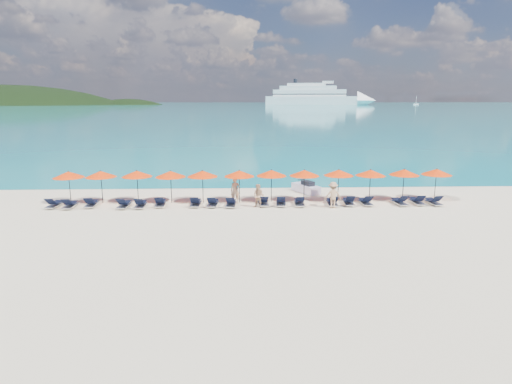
{
  "coord_description": "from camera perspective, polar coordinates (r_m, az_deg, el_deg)",
  "views": [
    {
      "loc": [
        -0.97,
        -23.59,
        6.98
      ],
      "look_at": [
        0.0,
        3.0,
        1.2
      ],
      "focal_mm": 30.0,
      "sensor_mm": 36.0,
      "label": 1
    }
  ],
  "objects": [
    {
      "name": "lounger_3",
      "position": [
        29.4,
        -17.17,
        -1.56
      ],
      "size": [
        0.7,
        1.73,
        0.66
      ],
      "rotation": [
        0.0,
        0.0,
        -0.05
      ],
      "color": "silver",
      "rests_on": "ground"
    },
    {
      "name": "lounger_1",
      "position": [
        30.58,
        -23.57,
        -1.52
      ],
      "size": [
        0.68,
        1.72,
        0.66
      ],
      "rotation": [
        0.0,
        0.0,
        0.03
      ],
      "color": "silver",
      "rests_on": "ground"
    },
    {
      "name": "lounger_4",
      "position": [
        29.15,
        -15.12,
        -1.55
      ],
      "size": [
        0.68,
        1.72,
        0.66
      ],
      "rotation": [
        0.0,
        0.0,
        0.04
      ],
      "color": "silver",
      "rests_on": "ground"
    },
    {
      "name": "lounger_16",
      "position": [
        31.02,
        20.67,
        -1.1
      ],
      "size": [
        0.65,
        1.71,
        0.66
      ],
      "rotation": [
        0.0,
        0.0,
        -0.02
      ],
      "color": "silver",
      "rests_on": "ground"
    },
    {
      "name": "umbrella_11",
      "position": [
        32.44,
        22.94,
        2.48
      ],
      "size": [
        2.1,
        2.1,
        2.28
      ],
      "color": "black",
      "rests_on": "ground"
    },
    {
      "name": "jetski",
      "position": [
        32.81,
        6.71,
        0.56
      ],
      "size": [
        2.02,
        2.72,
        0.91
      ],
      "rotation": [
        0.0,
        0.0,
        0.47
      ],
      "color": "silver",
      "rests_on": "ground"
    },
    {
      "name": "lounger_7",
      "position": [
        28.63,
        -5.79,
        -1.43
      ],
      "size": [
        0.75,
        1.74,
        0.66
      ],
      "rotation": [
        0.0,
        0.0,
        -0.08
      ],
      "color": "silver",
      "rests_on": "ground"
    },
    {
      "name": "lounger_15",
      "position": [
        30.46,
        18.58,
        -1.18
      ],
      "size": [
        0.77,
        1.75,
        0.66
      ],
      "rotation": [
        0.0,
        0.0,
        0.09
      ],
      "color": "silver",
      "rests_on": "ground"
    },
    {
      "name": "umbrella_2",
      "position": [
        30.27,
        -15.6,
        2.37
      ],
      "size": [
        2.1,
        2.1,
        2.28
      ],
      "color": "black",
      "rests_on": "ground"
    },
    {
      "name": "beachgoer_b",
      "position": [
        27.92,
        0.34,
        -0.55
      ],
      "size": [
        0.88,
        0.71,
        1.58
      ],
      "primitive_type": "imported",
      "rotation": [
        0.0,
        0.0,
        -0.41
      ],
      "color": "tan",
      "rests_on": "ground"
    },
    {
      "name": "umbrella_5",
      "position": [
        29.26,
        -2.25,
        2.48
      ],
      "size": [
        2.1,
        2.1,
        2.28
      ],
      "color": "black",
      "rests_on": "ground"
    },
    {
      "name": "lounger_11",
      "position": [
        28.82,
        5.79,
        -1.34
      ],
      "size": [
        0.68,
        1.72,
        0.66
      ],
      "rotation": [
        0.0,
        0.0,
        -0.04
      ],
      "color": "silver",
      "rests_on": "ground"
    },
    {
      "name": "umbrella_6",
      "position": [
        29.45,
        2.08,
        2.55
      ],
      "size": [
        2.1,
        2.1,
        2.28
      ],
      "color": "black",
      "rests_on": "ground"
    },
    {
      "name": "lounger_17",
      "position": [
        31.3,
        22.56,
        -1.14
      ],
      "size": [
        0.73,
        1.74,
        0.66
      ],
      "rotation": [
        0.0,
        0.0,
        0.07
      ],
      "color": "silver",
      "rests_on": "ground"
    },
    {
      "name": "sea",
      "position": [
        683.62,
        -2.06,
        11.66
      ],
      "size": [
        1600.0,
        1300.0,
        0.01
      ],
      "primitive_type": "cube",
      "color": "#1FA9B2",
      "rests_on": "ground"
    },
    {
      "name": "umbrella_0",
      "position": [
        31.46,
        -23.72,
        2.14
      ],
      "size": [
        2.1,
        2.1,
        2.28
      ],
      "color": "black",
      "rests_on": "ground"
    },
    {
      "name": "umbrella_7",
      "position": [
        29.63,
        6.48,
        2.54
      ],
      "size": [
        2.1,
        2.1,
        2.28
      ],
      "color": "black",
      "rests_on": "ground"
    },
    {
      "name": "umbrella_1",
      "position": [
        30.86,
        -20.0,
        2.26
      ],
      "size": [
        2.1,
        2.1,
        2.28
      ],
      "color": "black",
      "rests_on": "ground"
    },
    {
      "name": "lounger_8",
      "position": [
        28.46,
        -3.35,
        -1.47
      ],
      "size": [
        0.73,
        1.74,
        0.66
      ],
      "rotation": [
        0.0,
        0.0,
        -0.07
      ],
      "color": "silver",
      "rests_on": "ground"
    },
    {
      "name": "umbrella_10",
      "position": [
        31.51,
        19.16,
        2.51
      ],
      "size": [
        2.1,
        2.1,
        2.28
      ],
      "color": "black",
      "rests_on": "ground"
    },
    {
      "name": "lounger_14",
      "position": [
        29.8,
        14.38,
        -1.21
      ],
      "size": [
        0.68,
        1.72,
        0.66
      ],
      "rotation": [
        0.0,
        0.0,
        0.04
      ],
      "color": "silver",
      "rests_on": "ground"
    },
    {
      "name": "cruise_ship",
      "position": [
        591.61,
        8.64,
        12.46
      ],
      "size": [
        146.24,
        57.16,
        40.35
      ],
      "rotation": [
        0.0,
        0.0,
        -0.24
      ],
      "color": "white",
      "rests_on": "ground"
    },
    {
      "name": "lounger_12",
      "position": [
        29.17,
        10.11,
        -1.31
      ],
      "size": [
        0.75,
        1.74,
        0.66
      ],
      "rotation": [
        0.0,
        0.0,
        -0.08
      ],
      "color": "silver",
      "rests_on": "ground"
    },
    {
      "name": "beachgoer_c",
      "position": [
        28.33,
        10.22,
        -0.4
      ],
      "size": [
        1.13,
        0.54,
        1.74
      ],
      "primitive_type": "imported",
      "rotation": [
        0.0,
        0.0,
        3.15
      ],
      "color": "tan",
      "rests_on": "ground"
    },
    {
      "name": "lounger_0",
      "position": [
        31.16,
        -25.29,
        -1.44
      ],
      "size": [
        0.71,
        1.73,
        0.66
      ],
      "rotation": [
        0.0,
        0.0,
        -0.05
      ],
      "color": "silver",
      "rests_on": "ground"
    },
    {
      "name": "umbrella_4",
      "position": [
        29.38,
        -7.15,
        2.44
      ],
      "size": [
        2.1,
        2.1,
        2.28
      ],
      "color": "black",
      "rests_on": "ground"
    },
    {
      "name": "umbrella_9",
      "position": [
        30.59,
        15.04,
        2.5
      ],
      "size": [
        2.1,
        2.1,
        2.28
      ],
      "color": "black",
      "rests_on": "ground"
    },
    {
      "name": "lounger_13",
      "position": [
        29.51,
        12.25,
        -1.24
      ],
      "size": [
        0.74,
        1.74,
        0.66
      ],
      "rotation": [
        0.0,
        0.0,
        -0.07
      ],
      "color": "silver",
      "rests_on": "ground"
    },
    {
      "name": "umbrella_3",
      "position": [
        29.6,
        -11.32,
        2.37
      ],
      "size": [
        2.1,
        2.1,
        2.28
      ],
      "color": "black",
      "rests_on": "ground"
    },
    {
      "name": "sailboat_far",
      "position": [
        603.72,
        20.55,
        10.94
      ],
      "size": [
        6.37,
        2.12,
        11.67
      ],
      "color": "white",
      "rests_on": "ground"
    },
    {
      "name": "ground",
      "position": [
        24.62,
        0.26,
        -4.21
      ],
      "size": [
        1400.0,
        1400.0,
        0.0
      ],
      "primitive_type": "plane",
      "color": "beige"
    },
    {
      "name": "sailboat_near",
      "position": [
        569.87,
        10.47,
        11.45
      ],
      "size": [
        5.17,
        1.72,
        9.47
      ],
      "color": "white",
      "rests_on": "ground"
    },
    {
      "name": "umbrella_8",
      "position": [
        30.14,
        10.98,
        2.55
      ],
      "size": [
        2.1,
        2.1,
        2.28
      ],
      "color": "black",
      "rests_on": "ground"
    },
    {
      "name": "headland_small",
      "position": [
        603.77,
        -16.54,
        7.77
      ],
      "size": [
        162.0,
        126.0,
        85.5
      ],
      "color": "black",
      "rests_on": "ground"
    },
    {
      "name": "lounger_5",
      "position": [
        29.16,
        -12.64,
        -1.42
      ],
      "size": [
        0.74,
        1.74,
        0.66
      ],
      "rotation": [
        0.0,
        0.0,
        0.07
      ],
      "color": "silver",
      "rests_on": "ground"
    },
    {
      "name": "beachgoer_a",
      "position": [
        29.22,
        -2.79,
        0.19
      ],
      "size": [
        0.65,
        0.43,
        1.76
      ],
      "primitive_type": "imported",
      "rotation": [
        0.0,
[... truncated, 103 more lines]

